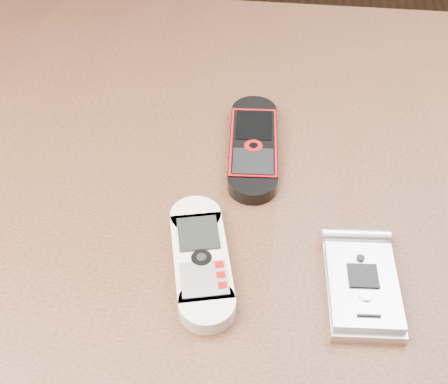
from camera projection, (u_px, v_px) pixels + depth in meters
The scene contains 4 objects.
table at pixel (219, 269), 0.67m from camera, with size 1.20×0.80×0.75m.
nokia_white at pixel (201, 259), 0.53m from camera, with size 0.05×0.14×0.02m, color silver.
nokia_black_red at pixel (253, 146), 0.64m from camera, with size 0.05×0.16×0.02m, color black.
motorola_razr at pixel (362, 284), 0.51m from camera, with size 0.06×0.11×0.02m, color silver.
Camera 1 is at (0.05, -0.42, 1.17)m, focal length 50.00 mm.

